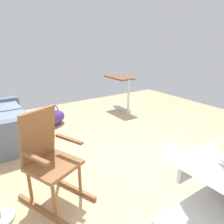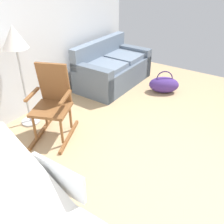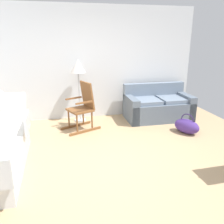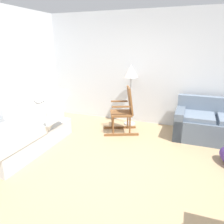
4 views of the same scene
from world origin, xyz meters
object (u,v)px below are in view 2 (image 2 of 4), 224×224
rocking_chair (53,103)px  floor_lamp (15,45)px  duffel_bag (164,85)px  couch (113,69)px

rocking_chair → floor_lamp: floor_lamp is taller
floor_lamp → duffel_bag: (2.14, -1.29, -1.07)m
floor_lamp → rocking_chair: bearing=-87.9°
rocking_chair → floor_lamp: (-0.02, 0.54, 0.72)m
couch → floor_lamp: (-1.92, 0.26, 0.92)m
couch → rocking_chair: size_ratio=1.53×
rocking_chair → duffel_bag: rocking_chair is taller
couch → rocking_chair: bearing=-171.6°
couch → rocking_chair: 1.93m
rocking_chair → duffel_bag: size_ratio=1.63×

